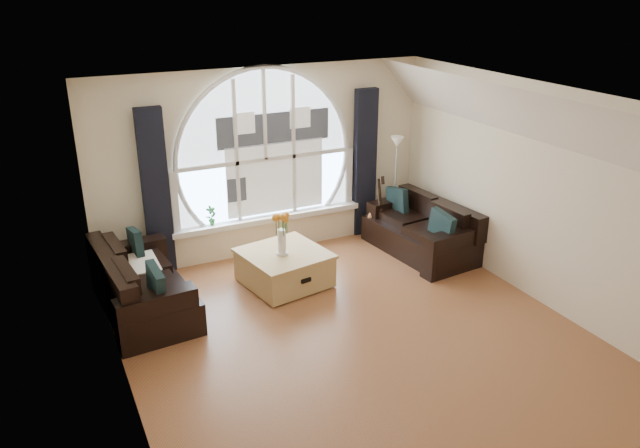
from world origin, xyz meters
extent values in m
cube|color=brown|center=(0.00, 0.00, 0.00)|extent=(5.00, 5.50, 0.01)
cube|color=silver|center=(0.00, 0.00, 2.70)|extent=(5.00, 5.50, 0.01)
cube|color=beige|center=(0.00, 2.75, 1.35)|extent=(5.00, 0.01, 2.70)
cube|color=beige|center=(0.00, -2.75, 1.35)|extent=(5.00, 0.01, 2.70)
cube|color=beige|center=(-2.50, 0.00, 1.35)|extent=(0.01, 5.50, 2.70)
cube|color=beige|center=(2.50, 0.00, 1.35)|extent=(0.01, 5.50, 2.70)
cube|color=silver|center=(2.20, 0.00, 2.35)|extent=(0.92, 5.50, 0.72)
cube|color=silver|center=(0.00, 2.72, 1.62)|extent=(2.60, 0.06, 2.15)
cube|color=white|center=(0.00, 2.65, 0.51)|extent=(2.90, 0.22, 0.08)
cube|color=white|center=(0.00, 2.69, 1.62)|extent=(2.76, 0.08, 2.15)
cube|color=silver|center=(0.15, 2.71, 1.50)|extent=(1.70, 0.02, 1.50)
cube|color=black|center=(-1.60, 2.63, 1.15)|extent=(0.35, 0.12, 2.30)
cube|color=black|center=(1.60, 2.63, 1.15)|extent=(0.35, 0.12, 2.30)
cube|color=black|center=(-2.05, 1.58, 0.40)|extent=(1.05, 1.87, 0.80)
cube|color=black|center=(1.98, 1.60, 0.40)|extent=(1.05, 1.83, 0.77)
cube|color=tan|center=(-0.22, 1.53, 0.25)|extent=(1.19, 1.19, 0.50)
cube|color=silver|center=(-2.09, 1.84, 0.50)|extent=(0.56, 0.56, 0.10)
cube|color=white|center=(-0.27, 1.48, 0.85)|extent=(0.24, 0.24, 0.70)
cube|color=#B2B2B2|center=(1.97, 2.33, 0.80)|extent=(0.24, 0.24, 1.60)
cube|color=brown|center=(1.66, 2.30, 0.53)|extent=(0.37, 0.25, 1.06)
imported|color=#1E6023|center=(-0.86, 2.65, 0.69)|extent=(0.18, 0.14, 0.29)
camera|label=1|loc=(-3.04, -5.42, 3.87)|focal=35.06mm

